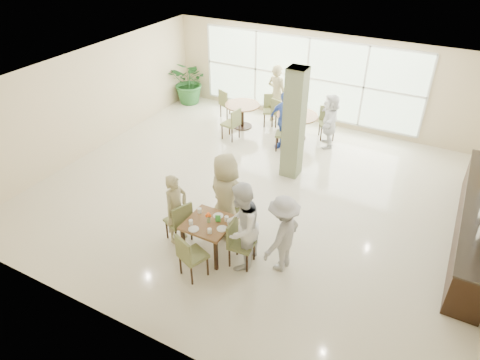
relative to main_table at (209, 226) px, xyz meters
The scene contains 20 objects.
ground 2.41m from the main_table, 92.87° to the left, with size 10.00×10.00×0.00m, color beige.
room_shell 2.55m from the main_table, 92.87° to the left, with size 10.00×10.00×10.00m.
window_bank 6.85m from the main_table, 95.19° to the left, with size 7.00×0.04×7.00m.
column 3.61m from the main_table, 85.39° to the left, with size 0.45×0.45×2.80m, color #647350.
main_table is the anchor object (origin of this frame).
round_table_left 5.79m from the main_table, 111.40° to the left, with size 1.07×1.07×0.75m.
round_table_right 5.46m from the main_table, 93.64° to the left, with size 1.20×1.20×0.75m.
chairs_main_table 0.18m from the main_table, 75.69° to the left, with size 2.01×1.98×0.95m.
chairs_table_left 5.80m from the main_table, 111.18° to the left, with size 2.03×1.94×0.95m.
chairs_table_right 5.49m from the main_table, 93.55° to the left, with size 2.08×1.85×0.95m.
tabletop_clutter 0.17m from the main_table, 41.98° to the right, with size 0.78×0.77×0.21m.
buffet_counter 5.38m from the main_table, 31.64° to the left, with size 0.64×4.70×1.95m.
potted_plant 7.74m from the main_table, 126.28° to the left, with size 1.37×1.37×1.52m, color #27622A.
teen_left 0.79m from the main_table, behind, with size 0.56×0.37×1.53m, color tan.
teen_far 0.76m from the main_table, 91.33° to the left, with size 0.91×0.50×1.86m, color tan.
teen_right 0.75m from the main_table, ahead, with size 0.88×0.68×1.81m, color white.
teen_standing 1.45m from the main_table, 11.70° to the left, with size 1.03×0.59×1.59m, color #A4A3A6.
adult_a 4.73m from the main_table, 95.47° to the left, with size 0.99×0.56×1.69m, color #4367C9.
adult_b 5.49m from the main_table, 83.51° to the left, with size 1.44×0.62×1.55m, color white.
adult_standing 6.36m from the main_table, 102.24° to the left, with size 0.68×0.44×1.86m, color tan.
Camera 1 is at (3.68, -7.71, 5.87)m, focal length 32.00 mm.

